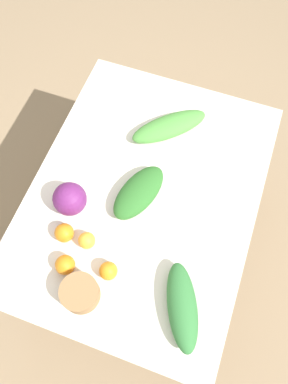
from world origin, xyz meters
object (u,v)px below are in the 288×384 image
greens_bunch_chard (182,307)px  orange_1 (65,265)px  orange_0 (108,271)px  orange_3 (87,240)px  cabbage_purple (70,199)px  orange_2 (64,233)px  greens_bunch_kale (168,126)px  greens_bunch_beet_tops (139,192)px  paper_bag (80,293)px

greens_bunch_chard → orange_1: size_ratio=4.18×
orange_0 → orange_1: size_ratio=0.92×
orange_0 → orange_3: size_ratio=1.05×
orange_1 → cabbage_purple: bearing=-160.6°
orange_2 → cabbage_purple: bearing=-167.3°
greens_bunch_kale → orange_1: 0.78m
greens_bunch_chard → greens_bunch_beet_tops: greens_bunch_chard is taller
greens_bunch_chard → greens_bunch_beet_tops: (-0.39, -0.31, -0.00)m
cabbage_purple → orange_1: cabbage_purple is taller
greens_bunch_chard → greens_bunch_beet_tops: size_ratio=1.13×
greens_bunch_kale → orange_0: 0.72m
orange_2 → greens_bunch_beet_tops: bearing=140.4°
paper_bag → greens_bunch_chard: bearing=102.5°
greens_bunch_chard → orange_2: bearing=-102.1°
greens_bunch_beet_tops → orange_0: greens_bunch_beet_tops is taller
orange_1 → orange_0: bearing=102.1°
cabbage_purple → greens_bunch_beet_tops: 0.29m
greens_bunch_beet_tops → cabbage_purple: bearing=-61.8°
greens_bunch_kale → greens_bunch_chard: bearing=21.8°
greens_bunch_beet_tops → orange_1: 0.42m
orange_1 → orange_3: size_ratio=1.13×
paper_bag → orange_3: bearing=-162.9°
orange_1 → orange_3: orange_1 is taller
greens_bunch_chard → orange_2: greens_bunch_chard is taller
greens_bunch_beet_tops → orange_3: 0.30m
greens_bunch_kale → orange_2: orange_2 is taller
cabbage_purple → paper_bag: (0.33, 0.19, -0.02)m
cabbage_purple → paper_bag: size_ratio=0.97×
greens_bunch_chard → orange_0: bearing=-96.0°
orange_3 → orange_1: bearing=-17.9°
greens_bunch_kale → orange_3: (0.64, -0.14, -0.00)m
greens_bunch_chard → orange_1: (0.00, -0.48, -0.01)m
cabbage_purple → greens_bunch_kale: cabbage_purple is taller
paper_bag → orange_2: paper_bag is taller
greens_bunch_beet_tops → greens_bunch_kale: bearing=177.9°
orange_1 → orange_2: size_ratio=1.00×
cabbage_purple → greens_bunch_beet_tops: (-0.14, 0.25, -0.03)m
greens_bunch_beet_tops → greens_bunch_kale: (-0.37, 0.01, -0.00)m
orange_0 → paper_bag: bearing=-29.8°
greens_bunch_beet_tops → orange_2: size_ratio=3.71×
greens_bunch_beet_tops → orange_2: greens_bunch_beet_tops is taller
greens_bunch_chard → orange_3: greens_bunch_chard is taller
cabbage_purple → paper_bag: cabbage_purple is taller
greens_bunch_chard → greens_bunch_kale: (-0.75, -0.30, -0.01)m
cabbage_purple → greens_bunch_chard: (0.25, 0.57, -0.03)m
orange_2 → orange_3: orange_2 is taller
cabbage_purple → greens_bunch_beet_tops: size_ratio=0.48×
greens_bunch_beet_tops → orange_1: bearing=-23.0°
orange_3 → paper_bag: bearing=17.1°
orange_1 → orange_3: bearing=162.1°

